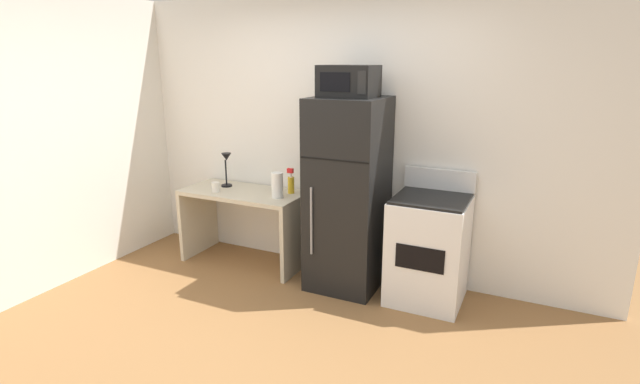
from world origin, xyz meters
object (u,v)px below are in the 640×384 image
microwave (349,81)px  spray_bottle (291,183)px  coffee_mug (216,187)px  oven_range (428,249)px  paper_towel_roll (277,185)px  refrigerator (348,195)px  desk (244,212)px  desk_lamp (226,164)px

microwave → spray_bottle: bearing=164.4°
microwave → coffee_mug: bearing=-176.3°
spray_bottle → oven_range: oven_range is taller
paper_towel_roll → refrigerator: size_ratio=0.14×
desk → microwave: 1.73m
paper_towel_roll → oven_range: size_ratio=0.22×
desk_lamp → desk: bearing=-14.8°
refrigerator → desk_lamp: bearing=176.3°
spray_bottle → coffee_mug: spray_bottle is taller
desk_lamp → refrigerator: bearing=-3.7°
desk → oven_range: 1.86m
spray_bottle → refrigerator: refrigerator is taller
desk → refrigerator: bearing=-1.3°
desk_lamp → spray_bottle: 0.72m
desk_lamp → refrigerator: refrigerator is taller
paper_towel_roll → oven_range: (1.44, 0.05, -0.40)m
spray_bottle → microwave: 1.21m
paper_towel_roll → oven_range: 1.50m
desk → paper_towel_roll: paper_towel_roll is taller
desk → desk_lamp: desk_lamp is taller
spray_bottle → coffee_mug: size_ratio=2.62×
oven_range → paper_towel_roll: bearing=-178.1°
desk_lamp → spray_bottle: desk_lamp is taller
desk → paper_towel_roll: size_ratio=5.11×
spray_bottle → oven_range: 1.46m
coffee_mug → paper_towel_roll: size_ratio=0.40×
desk_lamp → oven_range: (2.10, -0.07, -0.52)m
coffee_mug → paper_towel_roll: 0.66m
oven_range → spray_bottle: bearing=174.2°
desk_lamp → coffee_mug: size_ratio=3.72×
desk → desk_lamp: (-0.24, 0.06, 0.46)m
spray_bottle → oven_range: (1.40, -0.14, -0.38)m
desk → refrigerator: refrigerator is taller
desk → paper_towel_roll: bearing=-7.0°
coffee_mug → microwave: 1.72m
oven_range → desk_lamp: bearing=178.2°
microwave → oven_range: (0.73, 0.04, -1.37)m
spray_bottle → paper_towel_roll: spray_bottle is taller
refrigerator → microwave: (0.00, -0.02, 0.98)m
spray_bottle → microwave: size_ratio=0.54×
spray_bottle → oven_range: size_ratio=0.23×
refrigerator → oven_range: (0.73, 0.02, -0.39)m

